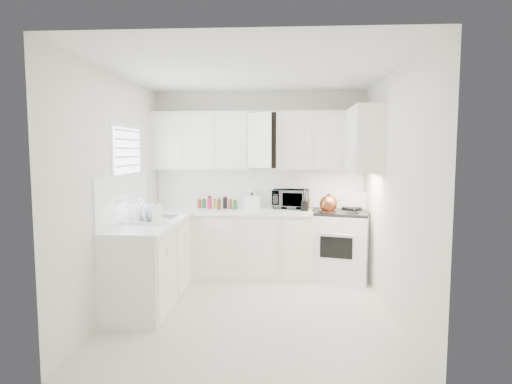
# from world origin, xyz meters

# --- Properties ---
(floor) EXTENTS (3.20, 3.20, 0.00)m
(floor) POSITION_xyz_m (0.00, 0.00, 0.00)
(floor) COLOR silver
(floor) RESTS_ON ground
(ceiling) EXTENTS (3.20, 3.20, 0.00)m
(ceiling) POSITION_xyz_m (0.00, 0.00, 2.60)
(ceiling) COLOR white
(ceiling) RESTS_ON ground
(wall_back) EXTENTS (3.00, 0.00, 3.00)m
(wall_back) POSITION_xyz_m (0.00, 1.60, 1.30)
(wall_back) COLOR white
(wall_back) RESTS_ON ground
(wall_front) EXTENTS (3.00, 0.00, 3.00)m
(wall_front) POSITION_xyz_m (0.00, -1.60, 1.30)
(wall_front) COLOR white
(wall_front) RESTS_ON ground
(wall_left) EXTENTS (0.00, 3.20, 3.20)m
(wall_left) POSITION_xyz_m (-1.50, 0.00, 1.30)
(wall_left) COLOR white
(wall_left) RESTS_ON ground
(wall_right) EXTENTS (0.00, 3.20, 3.20)m
(wall_right) POSITION_xyz_m (1.50, 0.00, 1.30)
(wall_right) COLOR white
(wall_right) RESTS_ON ground
(window_blinds) EXTENTS (0.06, 0.96, 1.06)m
(window_blinds) POSITION_xyz_m (-1.48, 0.35, 1.55)
(window_blinds) COLOR white
(window_blinds) RESTS_ON wall_left
(lower_cabinets_back) EXTENTS (2.22, 0.60, 0.90)m
(lower_cabinets_back) POSITION_xyz_m (-0.39, 1.30, 0.45)
(lower_cabinets_back) COLOR white
(lower_cabinets_back) RESTS_ON floor
(lower_cabinets_left) EXTENTS (0.60, 1.60, 0.90)m
(lower_cabinets_left) POSITION_xyz_m (-1.20, 0.20, 0.45)
(lower_cabinets_left) COLOR white
(lower_cabinets_left) RESTS_ON floor
(countertop_back) EXTENTS (2.24, 0.64, 0.05)m
(countertop_back) POSITION_xyz_m (-0.39, 1.29, 0.93)
(countertop_back) COLOR white
(countertop_back) RESTS_ON lower_cabinets_back
(countertop_left) EXTENTS (0.64, 1.62, 0.05)m
(countertop_left) POSITION_xyz_m (-1.19, 0.20, 0.93)
(countertop_left) COLOR white
(countertop_left) RESTS_ON lower_cabinets_left
(backsplash_back) EXTENTS (2.98, 0.02, 0.55)m
(backsplash_back) POSITION_xyz_m (0.00, 1.59, 1.23)
(backsplash_back) COLOR white
(backsplash_back) RESTS_ON wall_back
(backsplash_left) EXTENTS (0.02, 1.60, 0.55)m
(backsplash_left) POSITION_xyz_m (-1.49, 0.20, 1.23)
(backsplash_left) COLOR white
(backsplash_left) RESTS_ON wall_left
(upper_cabinets_back) EXTENTS (3.00, 0.33, 0.80)m
(upper_cabinets_back) POSITION_xyz_m (0.00, 1.44, 1.50)
(upper_cabinets_back) COLOR white
(upper_cabinets_back) RESTS_ON wall_back
(upper_cabinets_right) EXTENTS (0.33, 0.90, 0.80)m
(upper_cabinets_right) POSITION_xyz_m (1.33, 0.82, 1.50)
(upper_cabinets_right) COLOR white
(upper_cabinets_right) RESTS_ON wall_right
(sink) EXTENTS (0.42, 0.38, 0.30)m
(sink) POSITION_xyz_m (-1.19, 0.55, 1.07)
(sink) COLOR gray
(sink) RESTS_ON countertop_left
(stove) EXTENTS (0.93, 0.83, 1.20)m
(stove) POSITION_xyz_m (1.12, 1.27, 0.60)
(stove) COLOR white
(stove) RESTS_ON floor
(tea_kettle) EXTENTS (0.33, 0.29, 0.26)m
(tea_kettle) POSITION_xyz_m (0.94, 1.11, 1.07)
(tea_kettle) COLOR brown
(tea_kettle) RESTS_ON stove
(frying_pan) EXTENTS (0.29, 0.48, 0.04)m
(frying_pan) POSITION_xyz_m (1.30, 1.43, 0.97)
(frying_pan) COLOR black
(frying_pan) RESTS_ON stove
(microwave) EXTENTS (0.52, 0.35, 0.33)m
(microwave) POSITION_xyz_m (0.45, 1.45, 1.11)
(microwave) COLOR gray
(microwave) RESTS_ON countertop_back
(rice_cooker) EXTENTS (0.29, 0.29, 0.23)m
(rice_cooker) POSITION_xyz_m (-0.09, 1.30, 1.07)
(rice_cooker) COLOR white
(rice_cooker) RESTS_ON countertop_back
(paper_towel) EXTENTS (0.12, 0.12, 0.27)m
(paper_towel) POSITION_xyz_m (-0.11, 1.52, 1.08)
(paper_towel) COLOR white
(paper_towel) RESTS_ON countertop_back
(utensil_crock) EXTENTS (0.13, 0.13, 0.32)m
(utensil_crock) POSITION_xyz_m (0.63, 1.18, 1.11)
(utensil_crock) COLOR black
(utensil_crock) RESTS_ON countertop_back
(dish_rack) EXTENTS (0.45, 0.34, 0.24)m
(dish_rack) POSITION_xyz_m (-1.22, 0.10, 1.07)
(dish_rack) COLOR white
(dish_rack) RESTS_ON countertop_left
(spice_left_0) EXTENTS (0.06, 0.06, 0.13)m
(spice_left_0) POSITION_xyz_m (-0.85, 1.42, 1.02)
(spice_left_0) COLOR #9A412A
(spice_left_0) RESTS_ON countertop_back
(spice_left_1) EXTENTS (0.06, 0.06, 0.13)m
(spice_left_1) POSITION_xyz_m (-0.78, 1.33, 1.02)
(spice_left_1) COLOR #236929
(spice_left_1) RESTS_ON countertop_back
(spice_left_2) EXTENTS (0.06, 0.06, 0.13)m
(spice_left_2) POSITION_xyz_m (-0.70, 1.42, 1.02)
(spice_left_2) COLOR #D71C52
(spice_left_2) RESTS_ON countertop_back
(spice_left_3) EXTENTS (0.06, 0.06, 0.13)m
(spice_left_3) POSITION_xyz_m (-0.62, 1.33, 1.02)
(spice_left_3) COLOR yellow
(spice_left_3) RESTS_ON countertop_back
(spice_left_4) EXTENTS (0.06, 0.06, 0.13)m
(spice_left_4) POSITION_xyz_m (-0.55, 1.42, 1.02)
(spice_left_4) COLOR #523217
(spice_left_4) RESTS_ON countertop_back
(spice_left_5) EXTENTS (0.06, 0.06, 0.13)m
(spice_left_5) POSITION_xyz_m (-0.47, 1.33, 1.02)
(spice_left_5) COLOR black
(spice_left_5) RESTS_ON countertop_back
(spice_left_6) EXTENTS (0.06, 0.06, 0.13)m
(spice_left_6) POSITION_xyz_m (-0.40, 1.42, 1.02)
(spice_left_6) COLOR #9A412A
(spice_left_6) RESTS_ON countertop_back
(spice_left_7) EXTENTS (0.06, 0.06, 0.13)m
(spice_left_7) POSITION_xyz_m (-0.32, 1.33, 1.02)
(spice_left_7) COLOR #236929
(spice_left_7) RESTS_ON countertop_back
(sauce_right_0) EXTENTS (0.06, 0.06, 0.19)m
(sauce_right_0) POSITION_xyz_m (0.58, 1.46, 1.05)
(sauce_right_0) COLOR #D71C52
(sauce_right_0) RESTS_ON countertop_back
(sauce_right_1) EXTENTS (0.06, 0.06, 0.19)m
(sauce_right_1) POSITION_xyz_m (0.64, 1.40, 1.05)
(sauce_right_1) COLOR yellow
(sauce_right_1) RESTS_ON countertop_back
(sauce_right_2) EXTENTS (0.06, 0.06, 0.19)m
(sauce_right_2) POSITION_xyz_m (0.69, 1.46, 1.05)
(sauce_right_2) COLOR #523217
(sauce_right_2) RESTS_ON countertop_back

